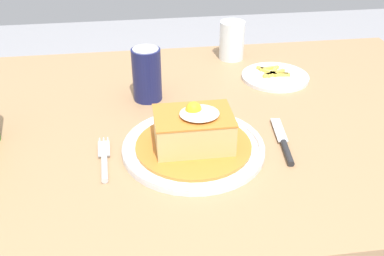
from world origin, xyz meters
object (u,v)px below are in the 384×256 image
object	(u,v)px
main_plate	(193,147)
knife	(285,146)
fork	(104,162)
drinking_glass	(232,43)
side_plate_fries	(275,76)
soda_can	(147,74)

from	to	relation	value
main_plate	knife	distance (m)	0.18
fork	knife	distance (m)	0.35
fork	drinking_glass	xyz separation A→B (m)	(0.34, 0.46, 0.04)
knife	drinking_glass	world-z (taller)	drinking_glass
main_plate	side_plate_fries	bearing A→B (deg)	49.54
fork	drinking_glass	distance (m)	0.58
soda_can	side_plate_fries	size ratio (longest dim) A/B	0.73
drinking_glass	fork	bearing A→B (deg)	-126.29
knife	drinking_glass	xyz separation A→B (m)	(-0.01, 0.46, 0.04)
knife	side_plate_fries	xyz separation A→B (m)	(0.08, 0.31, -0.00)
drinking_glass	side_plate_fries	distance (m)	0.17
main_plate	drinking_glass	size ratio (longest dim) A/B	2.61
knife	side_plate_fries	distance (m)	0.32
main_plate	side_plate_fries	size ratio (longest dim) A/B	1.61
knife	drinking_glass	size ratio (longest dim) A/B	1.58
main_plate	drinking_glass	bearing A→B (deg)	68.91
fork	knife	xyz separation A→B (m)	(0.35, 0.00, 0.00)
main_plate	side_plate_fries	distance (m)	0.39
soda_can	side_plate_fries	bearing A→B (deg)	11.38
fork	soda_can	xyz separation A→B (m)	(0.10, 0.25, 0.06)
soda_can	drinking_glass	world-z (taller)	soda_can
knife	main_plate	bearing A→B (deg)	174.91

